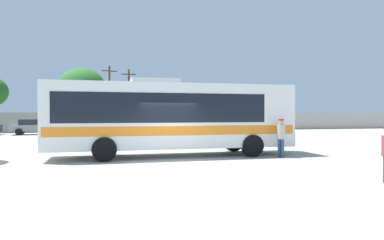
% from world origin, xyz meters
% --- Properties ---
extents(ground_plane, '(300.00, 300.00, 0.00)m').
position_xyz_m(ground_plane, '(0.00, 10.00, 0.00)').
color(ground_plane, '#A3A099').
extents(perimeter_wall, '(80.00, 0.30, 2.15)m').
position_xyz_m(perimeter_wall, '(0.00, 25.71, 1.07)').
color(perimeter_wall, '#9E998C').
rests_on(perimeter_wall, ground_plane).
extents(coach_bus_white_orange, '(11.56, 2.78, 3.65)m').
position_xyz_m(coach_bus_white_orange, '(0.26, 1.88, 1.95)').
color(coach_bus_white_orange, white).
rests_on(coach_bus_white_orange, ground_plane).
extents(attendant_by_bus_door, '(0.48, 0.48, 1.78)m').
position_xyz_m(attendant_by_bus_door, '(5.15, 0.12, 1.01)').
color(attendant_by_bus_door, '#33476B').
rests_on(attendant_by_bus_door, ground_plane).
extents(parked_car_second_grey, '(4.55, 2.25, 1.48)m').
position_xyz_m(parked_car_second_grey, '(-9.37, 21.82, 0.79)').
color(parked_car_second_grey, slate).
rests_on(parked_car_second_grey, ground_plane).
extents(parked_car_third_maroon, '(4.15, 2.13, 1.53)m').
position_xyz_m(parked_car_third_maroon, '(-2.77, 22.04, 0.80)').
color(parked_car_third_maroon, maroon).
rests_on(parked_car_third_maroon, ground_plane).
extents(parked_car_rightmost_maroon, '(4.53, 2.21, 1.52)m').
position_xyz_m(parked_car_rightmost_maroon, '(3.45, 22.08, 0.80)').
color(parked_car_rightmost_maroon, maroon).
rests_on(parked_car_rightmost_maroon, ground_plane).
extents(utility_pole_near, '(1.76, 0.60, 7.69)m').
position_xyz_m(utility_pole_near, '(-2.30, 27.79, 4.02)').
color(utility_pole_near, '#4C3823').
rests_on(utility_pole_near, ground_plane).
extents(utility_pole_far, '(1.80, 0.24, 7.57)m').
position_xyz_m(utility_pole_far, '(0.09, 29.68, 3.97)').
color(utility_pole_far, '#4C3823').
rests_on(utility_pole_far, ground_plane).
extents(roadside_tree_midleft, '(5.74, 5.74, 7.79)m').
position_xyz_m(roadside_tree_midleft, '(-5.59, 31.36, 5.35)').
color(roadside_tree_midleft, brown).
rests_on(roadside_tree_midleft, ground_plane).
extents(roadside_tree_midright, '(4.54, 4.54, 6.58)m').
position_xyz_m(roadside_tree_midright, '(3.36, 29.54, 4.64)').
color(roadside_tree_midright, brown).
rests_on(roadside_tree_midright, ground_plane).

